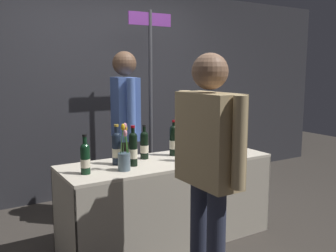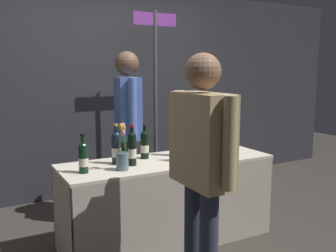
# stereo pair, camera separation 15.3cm
# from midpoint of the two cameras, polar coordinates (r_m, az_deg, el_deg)

# --- Properties ---
(ground_plane) EXTENTS (12.00, 12.00, 0.00)m
(ground_plane) POSITION_cam_midpoint_polar(r_m,az_deg,el_deg) (3.56, -1.28, -16.93)
(ground_plane) COLOR #38332D
(back_partition) EXTENTS (7.46, 0.12, 2.53)m
(back_partition) POSITION_cam_midpoint_polar(r_m,az_deg,el_deg) (4.72, -11.38, 5.14)
(back_partition) COLOR #2D2D33
(back_partition) RESTS_ON ground_plane
(tasting_table) EXTENTS (1.88, 0.63, 0.75)m
(tasting_table) POSITION_cam_midpoint_polar(r_m,az_deg,el_deg) (3.37, -1.31, -9.04)
(tasting_table) COLOR beige
(tasting_table) RESTS_ON ground_plane
(featured_wine_bottle) EXTENTS (0.08, 0.08, 0.34)m
(featured_wine_bottle) POSITION_cam_midpoint_polar(r_m,az_deg,el_deg) (3.16, -9.18, -3.25)
(featured_wine_bottle) COLOR #192333
(featured_wine_bottle) RESTS_ON tasting_table
(display_bottle_0) EXTENTS (0.07, 0.07, 0.31)m
(display_bottle_0) POSITION_cam_midpoint_polar(r_m,az_deg,el_deg) (2.93, -13.95, -4.72)
(display_bottle_0) COLOR black
(display_bottle_0) RESTS_ON tasting_table
(display_bottle_1) EXTENTS (0.07, 0.07, 0.34)m
(display_bottle_1) POSITION_cam_midpoint_polar(r_m,az_deg,el_deg) (3.63, 2.50, -1.68)
(display_bottle_1) COLOR #38230F
(display_bottle_1) RESTS_ON tasting_table
(display_bottle_2) EXTENTS (0.08, 0.08, 0.35)m
(display_bottle_2) POSITION_cam_midpoint_polar(r_m,az_deg,el_deg) (3.22, 2.00, -2.74)
(display_bottle_2) COLOR black
(display_bottle_2) RESTS_ON tasting_table
(display_bottle_3) EXTENTS (0.08, 0.08, 0.33)m
(display_bottle_3) POSITION_cam_midpoint_polar(r_m,az_deg,el_deg) (3.44, -0.40, -2.14)
(display_bottle_3) COLOR black
(display_bottle_3) RESTS_ON tasting_table
(display_bottle_4) EXTENTS (0.07, 0.07, 0.34)m
(display_bottle_4) POSITION_cam_midpoint_polar(r_m,az_deg,el_deg) (3.09, -6.74, -3.41)
(display_bottle_4) COLOR black
(display_bottle_4) RESTS_ON tasting_table
(display_bottle_5) EXTENTS (0.07, 0.07, 0.30)m
(display_bottle_5) POSITION_cam_midpoint_polar(r_m,az_deg,el_deg) (3.33, -4.94, -2.83)
(display_bottle_5) COLOR black
(display_bottle_5) RESTS_ON tasting_table
(wine_glass_near_vendor) EXTENTS (0.07, 0.07, 0.13)m
(wine_glass_near_vendor) POSITION_cam_midpoint_polar(r_m,az_deg,el_deg) (3.47, 7.09, -2.89)
(wine_glass_near_vendor) COLOR silver
(wine_glass_near_vendor) RESTS_ON tasting_table
(flower_vase) EXTENTS (0.10, 0.10, 0.38)m
(flower_vase) POSITION_cam_midpoint_polar(r_m,az_deg,el_deg) (2.97, -8.15, -4.69)
(flower_vase) COLOR slate
(flower_vase) RESTS_ON tasting_table
(brochure_stand) EXTENTS (0.06, 0.17, 0.14)m
(brochure_stand) POSITION_cam_midpoint_polar(r_m,az_deg,el_deg) (3.72, 6.05, -2.55)
(brochure_stand) COLOR silver
(brochure_stand) RESTS_ON tasting_table
(vendor_presenter) EXTENTS (0.29, 0.57, 1.71)m
(vendor_presenter) POSITION_cam_midpoint_polar(r_m,az_deg,el_deg) (3.75, -7.67, 0.80)
(vendor_presenter) COLOR #4C4233
(vendor_presenter) RESTS_ON ground_plane
(taster_foreground_right) EXTENTS (0.22, 0.63, 1.64)m
(taster_foreground_right) POSITION_cam_midpoint_polar(r_m,az_deg,el_deg) (2.36, 4.35, -4.83)
(taster_foreground_right) COLOR #2D3347
(taster_foreground_right) RESTS_ON ground_plane
(booth_signpost) EXTENTS (0.54, 0.04, 2.20)m
(booth_signpost) POSITION_cam_midpoint_polar(r_m,az_deg,el_deg) (4.39, -3.68, 5.87)
(booth_signpost) COLOR #47474C
(booth_signpost) RESTS_ON ground_plane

